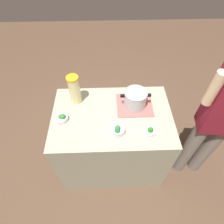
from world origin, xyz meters
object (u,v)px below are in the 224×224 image
Objects in this scene: broccoli_bowl_front at (62,118)px; person_cook at (217,122)px; cooking_pot at (135,98)px; lemonade_pitcher at (75,90)px; broccoli_bowl_back at (151,131)px; broccoli_bowl_center at (118,130)px.

broccoli_bowl_front is 1.41m from person_cook.
cooking_pot is 0.58m from lemonade_pitcher.
lemonade_pitcher is 0.80m from broccoli_bowl_back.
lemonade_pitcher is 0.29m from broccoli_bowl_front.
lemonade_pitcher is 0.57m from broccoli_bowl_center.
cooking_pot is 0.17× the size of person_cook.
cooking_pot is at bearing 160.75° from person_cook.
broccoli_bowl_center is 0.07× the size of person_cook.
broccoli_bowl_front is 1.16× the size of broccoli_bowl_back.
cooking_pot is 0.35m from broccoli_bowl_back.
broccoli_bowl_back is (0.29, -0.01, -0.00)m from broccoli_bowl_center.
person_cook reaches higher than broccoli_bowl_center.
cooking_pot is 2.80× the size of broccoli_bowl_back.
cooking_pot reaches higher than broccoli_bowl_front.
broccoli_bowl_back is 0.06× the size of person_cook.
lemonade_pitcher is at bearing 149.00° from broccoli_bowl_back.
broccoli_bowl_front is 0.07× the size of person_cook.
broccoli_bowl_front is 0.53m from broccoli_bowl_center.
broccoli_bowl_back is at bearing -11.96° from broccoli_bowl_front.
person_cook is (0.90, 0.06, -0.01)m from broccoli_bowl_center.
lemonade_pitcher reaches higher than broccoli_bowl_center.
broccoli_bowl_center is at bearing -176.12° from person_cook.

